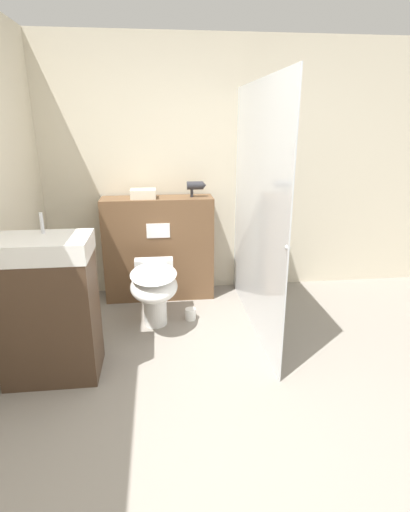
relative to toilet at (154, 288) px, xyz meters
name	(u,v)px	position (x,y,z in m)	size (l,w,h in m)	color
ground_plane	(221,452)	(0.36, -1.47, -0.37)	(12.00, 12.00, 0.00)	gray
wall_back	(187,171)	(0.36, 0.88, 0.88)	(8.00, 0.06, 2.50)	beige
partition_panel	(159,248)	(0.05, 0.67, 0.14)	(1.08, 0.32, 1.03)	brown
shower_glass	(256,212)	(0.86, -0.02, 0.64)	(0.04, 1.75, 2.03)	silver
toilet	(154,288)	(0.00, 0.00, 0.00)	(0.40, 0.65, 0.54)	white
sink_vanity	(48,309)	(-0.71, -0.61, 0.14)	(0.64, 0.42, 1.16)	#473323
hair_drier	(196,186)	(0.43, 0.66, 0.76)	(0.19, 0.08, 0.15)	#2D2D33
folded_towel	(143,194)	(-0.08, 0.64, 0.70)	(0.24, 0.18, 0.09)	beige
spare_toilet_roll	(190,314)	(0.32, 0.10, -0.32)	(0.10, 0.10, 0.11)	white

